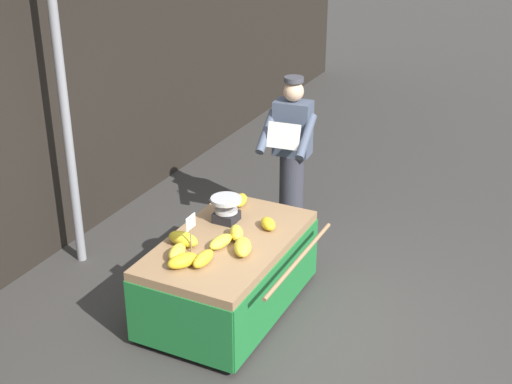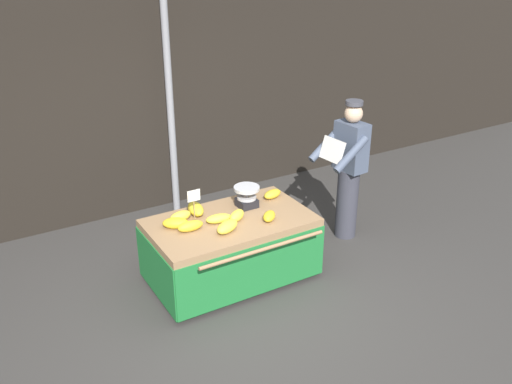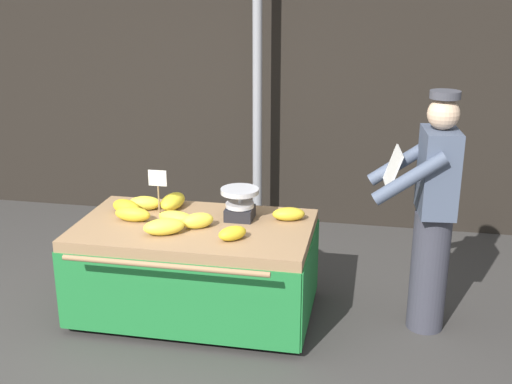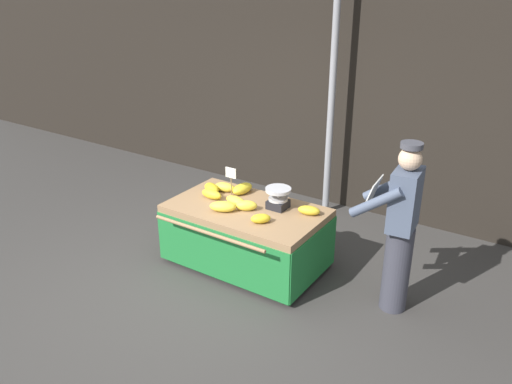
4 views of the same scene
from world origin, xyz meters
The scene contains 15 objects.
ground_plane centered at (0.00, 0.00, 0.00)m, with size 60.00×60.00×0.00m, color #383533.
street_pole centered at (0.33, 2.54, 1.58)m, with size 0.09×0.09×3.15m, color gray.
banana_cart centered at (0.21, 0.77, 0.52)m, with size 1.72×1.20×0.71m.
weighing_scale centered at (0.51, 0.95, 0.83)m, with size 0.28×0.28×0.23m.
price_sign centered at (-0.11, 0.94, 0.96)m, with size 0.14×0.01×0.34m.
banana_bunch_0 centered at (-0.04, 1.07, 0.77)m, with size 0.15×0.29×0.12m, color yellow.
banana_bunch_1 centered at (0.55, 0.55, 0.76)m, with size 0.12×0.21×0.10m, color gold.
banana_bunch_2 centered at (-0.25, 1.00, 0.77)m, with size 0.12×0.25×0.11m, color yellow.
banana_bunch_3 centered at (0.07, 0.77, 0.76)m, with size 0.12×0.27×0.09m, color yellow.
banana_bunch_4 centered at (-0.35, 0.88, 0.77)m, with size 0.14×0.27×0.11m, color gold.
banana_bunch_5 centered at (0.06, 0.55, 0.77)m, with size 0.14×0.29×0.11m, color yellow.
banana_bunch_6 centered at (0.87, 0.99, 0.76)m, with size 0.12×0.24×0.10m, color gold.
banana_bunch_7 centered at (0.26, 0.71, 0.77)m, with size 0.11×0.23×0.11m, color yellow.
banana_bunch_8 centered at (-0.25, 0.75, 0.77)m, with size 0.11×0.27×0.11m, color gold.
vendor_person centered at (1.87, 0.90, 0.87)m, with size 0.61×0.55×1.71m.
Camera 1 is at (-4.62, -1.87, 3.74)m, focal length 50.81 mm.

